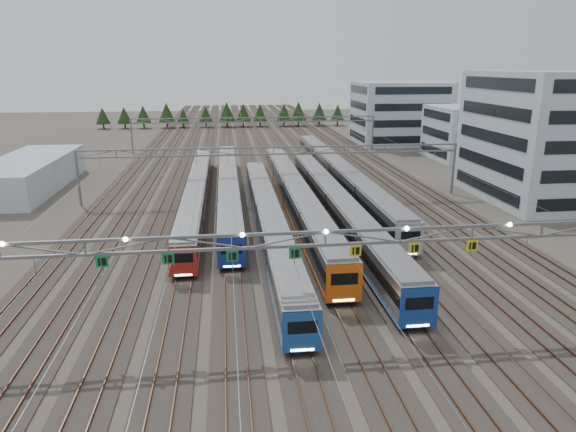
{
  "coord_description": "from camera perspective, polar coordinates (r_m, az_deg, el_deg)",
  "views": [
    {
      "loc": [
        -6.95,
        -34.61,
        19.35
      ],
      "look_at": [
        -0.44,
        18.85,
        3.5
      ],
      "focal_mm": 32.0,
      "sensor_mm": 36.0,
      "label": 1
    }
  ],
  "objects": [
    {
      "name": "ground",
      "position": [
        40.26,
        3.96,
        -12.37
      ],
      "size": [
        400.0,
        400.0,
        0.0
      ],
      "primitive_type": "plane",
      "color": "#47423A",
      "rests_on": "ground"
    },
    {
      "name": "depot_bldg_north",
      "position": [
        136.58,
        12.32,
        11.13
      ],
      "size": [
        22.0,
        18.0,
        15.36
      ],
      "primitive_type": "cube",
      "color": "#A2B7C2",
      "rests_on": "ground"
    },
    {
      "name": "depot_bldg_south",
      "position": [
        85.09,
        26.97,
        7.85
      ],
      "size": [
        18.0,
        22.0,
        18.58
      ],
      "primitive_type": "cube",
      "color": "#A2B7C2",
      "rests_on": "ground"
    },
    {
      "name": "gantry_near",
      "position": [
        37.25,
        4.13,
        -2.86
      ],
      "size": [
        56.36,
        0.61,
        8.08
      ],
      "color": "slate",
      "rests_on": "ground"
    },
    {
      "name": "gantry_far",
      "position": [
        120.51,
        -3.66,
        10.19
      ],
      "size": [
        56.36,
        0.36,
        8.0
      ],
      "color": "slate",
      "rests_on": "ground"
    },
    {
      "name": "train_f",
      "position": [
        84.68,
        5.63,
        4.67
      ],
      "size": [
        3.07,
        67.2,
        4.01
      ],
      "color": "black",
      "rests_on": "ground"
    },
    {
      "name": "train_b",
      "position": [
        76.8,
        -6.63,
        3.28
      ],
      "size": [
        2.79,
        57.21,
        3.64
      ],
      "color": "black",
      "rests_on": "ground"
    },
    {
      "name": "train_d",
      "position": [
        70.74,
        0.73,
        2.41
      ],
      "size": [
        3.06,
        61.01,
        4.0
      ],
      "color": "black",
      "rests_on": "ground"
    },
    {
      "name": "depot_bldg_mid",
      "position": [
        116.34,
        19.23,
        8.69
      ],
      "size": [
        14.0,
        16.0,
        11.11
      ],
      "primitive_type": "cube",
      "color": "#A2B7C2",
      "rests_on": "ground"
    },
    {
      "name": "west_shed",
      "position": [
        93.15,
        -26.86,
        4.19
      ],
      "size": [
        10.0,
        30.0,
        4.98
      ],
      "primitive_type": "cube",
      "color": "#A2B7C2",
      "rests_on": "ground"
    },
    {
      "name": "gantry_mid",
      "position": [
        76.05,
        -1.61,
        6.58
      ],
      "size": [
        56.36,
        0.36,
        8.0
      ],
      "color": "slate",
      "rests_on": "ground"
    },
    {
      "name": "track_bed",
      "position": [
        135.97,
        -4.0,
        8.81
      ],
      "size": [
        54.0,
        260.0,
        5.42
      ],
      "color": "#2D2823",
      "rests_on": "ground"
    },
    {
      "name": "treeline",
      "position": [
        170.33,
        -7.14,
        11.18
      ],
      "size": [
        81.2,
        5.6,
        7.02
      ],
      "color": "#332114",
      "rests_on": "ground"
    },
    {
      "name": "train_e",
      "position": [
        65.04,
        5.47,
        1.01
      ],
      "size": [
        2.95,
        57.06,
        3.84
      ],
      "color": "black",
      "rests_on": "ground"
    },
    {
      "name": "train_a",
      "position": [
        75.91,
        -10.02,
        2.93
      ],
      "size": [
        2.69,
        58.21,
        3.5
      ],
      "color": "black",
      "rests_on": "ground"
    },
    {
      "name": "train_c",
      "position": [
        60.43,
        -2.19,
        -0.25
      ],
      "size": [
        2.76,
        54.49,
        3.59
      ],
      "color": "black",
      "rests_on": "ground"
    }
  ]
}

